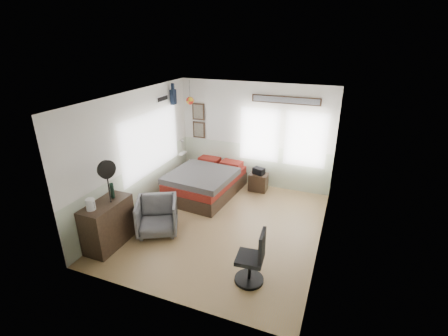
# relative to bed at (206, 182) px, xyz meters

# --- Properties ---
(ground_plane) EXTENTS (4.00, 4.50, 0.01)m
(ground_plane) POSITION_rel_bed_xyz_m (0.93, -1.23, -0.32)
(ground_plane) COLOR #9E8059
(room_shell) EXTENTS (4.02, 4.52, 2.71)m
(room_shell) POSITION_rel_bed_xyz_m (0.85, -1.04, 1.30)
(room_shell) COLOR silver
(room_shell) RESTS_ON ground_plane
(wall_decor) EXTENTS (3.55, 1.32, 1.44)m
(wall_decor) POSITION_rel_bed_xyz_m (-0.18, 0.73, 1.78)
(wall_decor) COLOR #3E2918
(wall_decor) RESTS_ON room_shell
(bed) EXTENTS (1.59, 2.13, 0.65)m
(bed) POSITION_rel_bed_xyz_m (0.00, 0.00, 0.00)
(bed) COLOR black
(bed) RESTS_ON ground_plane
(dresser) EXTENTS (0.48, 1.00, 0.90)m
(dresser) POSITION_rel_bed_xyz_m (-0.81, -2.63, 0.13)
(dresser) COLOR black
(dresser) RESTS_ON ground_plane
(armchair) EXTENTS (1.06, 1.07, 0.73)m
(armchair) POSITION_rel_bed_xyz_m (-0.19, -1.92, 0.05)
(armchair) COLOR #525157
(armchair) RESTS_ON ground_plane
(nightstand) EXTENTS (0.45, 0.37, 0.45)m
(nightstand) POSITION_rel_bed_xyz_m (1.18, 0.69, -0.09)
(nightstand) COLOR black
(nightstand) RESTS_ON ground_plane
(task_chair) EXTENTS (0.48, 0.48, 0.96)m
(task_chair) POSITION_rel_bed_xyz_m (2.03, -2.60, 0.08)
(task_chair) COLOR black
(task_chair) RESTS_ON ground_plane
(kettle) EXTENTS (0.18, 0.16, 0.21)m
(kettle) POSITION_rel_bed_xyz_m (-0.87, -2.91, 0.69)
(kettle) COLOR silver
(kettle) RESTS_ON dresser
(bottle) EXTENTS (0.07, 0.07, 0.29)m
(bottle) POSITION_rel_bed_xyz_m (-0.82, -2.39, 0.73)
(bottle) COLOR black
(bottle) RESTS_ON dresser
(stand_fan) EXTENTS (0.17, 0.33, 0.83)m
(stand_fan) POSITION_rel_bed_xyz_m (-0.72, -2.56, 1.23)
(stand_fan) COLOR black
(stand_fan) RESTS_ON dresser
(black_bag) EXTENTS (0.33, 0.26, 0.17)m
(black_bag) POSITION_rel_bed_xyz_m (1.18, 0.69, 0.22)
(black_bag) COLOR black
(black_bag) RESTS_ON nightstand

